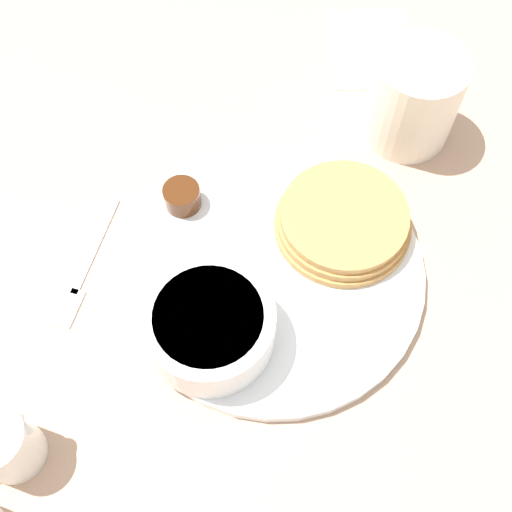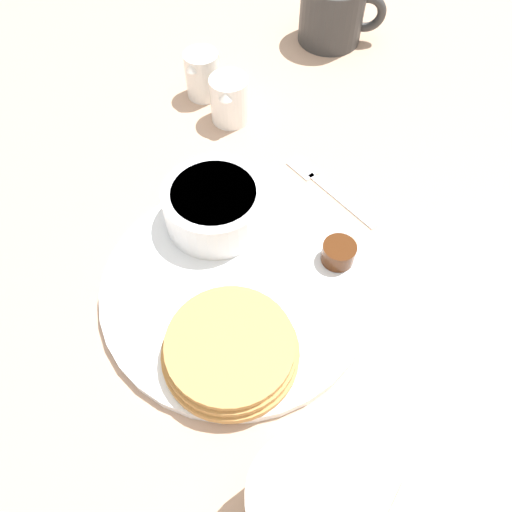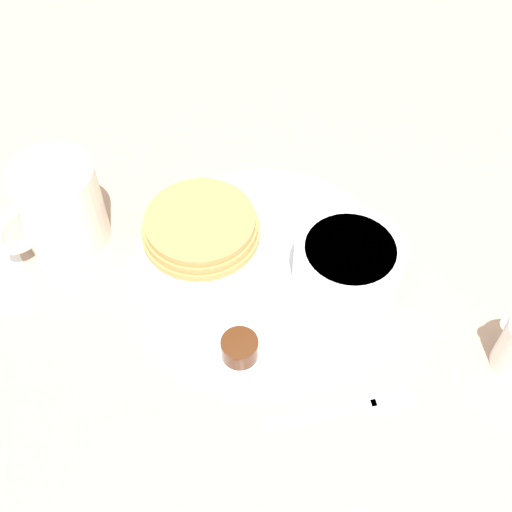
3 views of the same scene
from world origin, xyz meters
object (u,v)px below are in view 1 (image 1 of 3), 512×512
(coffee_mug, at_px, (416,97))
(creamer_pitcher_near, at_px, (7,446))
(bowl, at_px, (214,325))
(plate, at_px, (277,271))
(fork, at_px, (85,275))

(coffee_mug, height_order, creamer_pitcher_near, coffee_mug)
(bowl, height_order, coffee_mug, coffee_mug)
(plate, bearing_deg, bowl, 144.30)
(bowl, height_order, fork, bowl)
(plate, distance_m, creamer_pitcher_near, 0.27)
(coffee_mug, bearing_deg, plate, 144.26)
(plate, xyz_separation_m, bowl, (-0.07, 0.05, 0.03))
(plate, relative_size, coffee_mug, 2.31)
(bowl, height_order, creamer_pitcher_near, creamer_pitcher_near)
(coffee_mug, distance_m, creamer_pitcher_near, 0.48)
(bowl, bearing_deg, fork, 65.86)
(plate, xyz_separation_m, fork, (-0.01, 0.18, -0.00))
(coffee_mug, bearing_deg, fork, 122.18)
(plate, bearing_deg, coffee_mug, -35.74)
(creamer_pitcher_near, relative_size, fork, 0.49)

